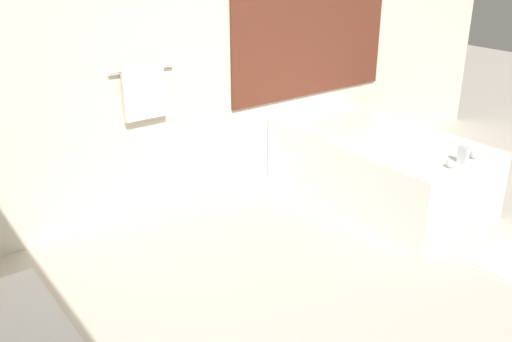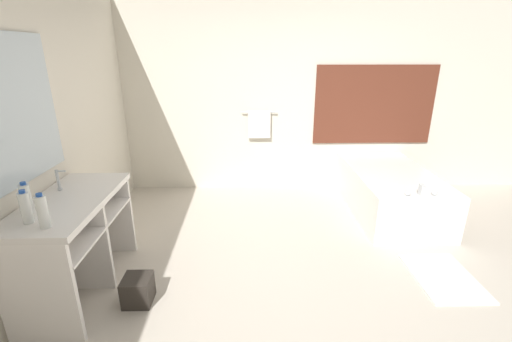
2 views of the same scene
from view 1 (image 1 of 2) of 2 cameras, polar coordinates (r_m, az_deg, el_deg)
wall_back_with_blinds at (r=4.35m, az=-7.80°, el=13.41°), size 7.40×0.13×2.70m
bathtub at (r=4.76m, az=12.08°, el=0.79°), size 0.94×1.71×0.66m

